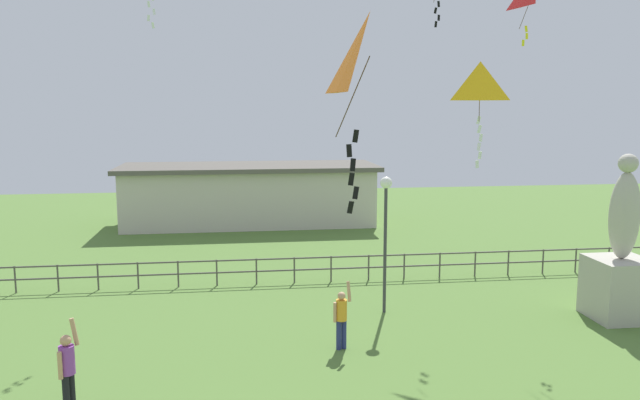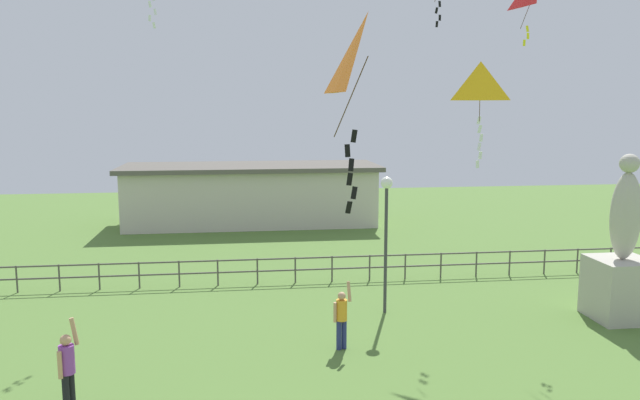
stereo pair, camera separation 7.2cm
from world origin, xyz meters
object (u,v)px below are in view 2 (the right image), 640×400
Objects in this scene: person_1 at (342,316)px; kite_7 at (480,86)px; lamppost at (386,214)px; statue_monument at (622,268)px; person_2 at (67,367)px; kite_4 at (367,64)px.

kite_7 reaches higher than person_1.
person_1 is at bearing -123.35° from lamppost.
statue_monument is at bearing 16.66° from kite_7.
person_1 is 0.92× the size of person_2.
kite_7 is at bearing 13.95° from person_2.
statue_monument is 1.17× the size of lamppost.
kite_4 is (-0.63, -5.99, 6.03)m from person_1.
statue_monument reaches higher than person_1.
person_1 is 0.69× the size of kite_7.
person_2 is at bearing -165.09° from statue_monument.
person_2 reaches higher than person_1.
person_2 is (-7.99, -5.43, -2.10)m from lamppost.
lamppost is at bearing 74.37° from kite_4.
statue_monument is at bearing 8.46° from person_1.
person_1 is 6.73m from person_2.
kite_7 is at bearing -163.34° from statue_monument.
person_2 is (-6.18, -2.67, 0.08)m from person_1.
kite_4 reaches higher than person_1.
lamppost reaches higher than person_1.
lamppost is 9.86m from kite_4.
kite_7 is at bearing 54.53° from kite_4.
person_2 is 11.49m from kite_7.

